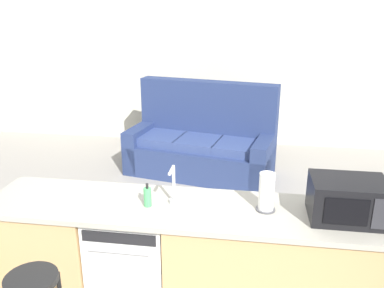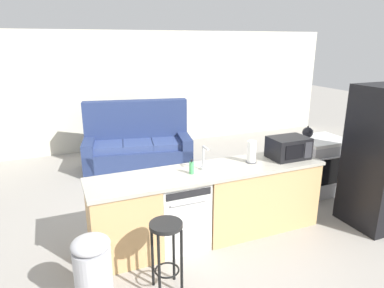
{
  "view_description": "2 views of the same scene",
  "coord_description": "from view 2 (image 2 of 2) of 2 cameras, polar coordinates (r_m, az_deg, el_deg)",
  "views": [
    {
      "loc": [
        0.6,
        -2.6,
        2.29
      ],
      "look_at": [
        0.1,
        0.73,
        1.13
      ],
      "focal_mm": 38.0,
      "sensor_mm": 36.0,
      "label": 1
    },
    {
      "loc": [
        -1.53,
        -3.45,
        2.39
      ],
      "look_at": [
        0.17,
        0.63,
        1.04
      ],
      "focal_mm": 32.0,
      "sensor_mm": 36.0,
      "label": 2
    }
  ],
  "objects": [
    {
      "name": "kettle",
      "position": [
        5.73,
        18.73,
        1.84
      ],
      "size": [
        0.21,
        0.17,
        0.19
      ],
      "color": "black",
      "rests_on": "stove_range"
    },
    {
      "name": "dishwasher",
      "position": [
        4.17,
        -2.05,
        -11.2
      ],
      "size": [
        0.58,
        0.61,
        0.84
      ],
      "color": "white",
      "rests_on": "ground_plane"
    },
    {
      "name": "kitchen_counter",
      "position": [
        4.35,
        4.08,
        -10.02
      ],
      "size": [
        2.94,
        0.66,
        0.9
      ],
      "color": "tan",
      "rests_on": "ground_plane"
    },
    {
      "name": "refrigerator",
      "position": [
        5.06,
        29.17,
        -2.03
      ],
      "size": [
        0.72,
        0.73,
        1.86
      ],
      "color": "black",
      "rests_on": "ground_plane"
    },
    {
      "name": "stove_range",
      "position": [
        5.9,
        20.29,
        -3.34
      ],
      "size": [
        0.76,
        0.68,
        0.9
      ],
      "color": "#B7B7BC",
      "rests_on": "ground_plane"
    },
    {
      "name": "paper_towel_roll",
      "position": [
        4.37,
        9.9,
        -1.32
      ],
      "size": [
        0.14,
        0.14,
        0.28
      ],
      "color": "#4C4C51",
      "rests_on": "kitchen_counter"
    },
    {
      "name": "bar_stool",
      "position": [
        3.41,
        -4.3,
        -16.01
      ],
      "size": [
        0.32,
        0.32,
        0.74
      ],
      "color": "black",
      "rests_on": "ground_plane"
    },
    {
      "name": "microwave",
      "position": [
        4.65,
        15.78,
        -0.59
      ],
      "size": [
        0.5,
        0.37,
        0.28
      ],
      "color": "black",
      "rests_on": "kitchen_counter"
    },
    {
      "name": "soap_bottle",
      "position": [
        3.97,
        -0.07,
        -3.97
      ],
      "size": [
        0.06,
        0.06,
        0.18
      ],
      "color": "#4CB266",
      "rests_on": "kitchen_counter"
    },
    {
      "name": "sink_faucet",
      "position": [
        4.07,
        1.96,
        -2.58
      ],
      "size": [
        0.07,
        0.18,
        0.3
      ],
      "color": "silver",
      "rests_on": "kitchen_counter"
    },
    {
      "name": "ground_plane",
      "position": [
        4.47,
        1.12,
        -15.39
      ],
      "size": [
        24.0,
        24.0,
        0.0
      ],
      "primitive_type": "plane",
      "color": "gray"
    },
    {
      "name": "trash_bin",
      "position": [
        3.41,
        -16.13,
        -19.89
      ],
      "size": [
        0.35,
        0.35,
        0.74
      ],
      "color": "#B7B7BC",
      "rests_on": "ground_plane"
    },
    {
      "name": "couch",
      "position": [
        6.76,
        -9.05,
        -0.45
      ],
      "size": [
        2.14,
        1.28,
        1.27
      ],
      "color": "navy",
      "rests_on": "ground_plane"
    },
    {
      "name": "wall_back",
      "position": [
        7.94,
        -9.2,
        8.83
      ],
      "size": [
        10.0,
        0.06,
        2.6
      ],
      "color": "beige",
      "rests_on": "ground_plane"
    }
  ]
}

